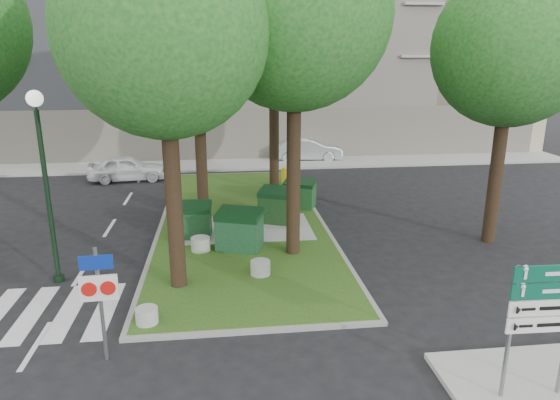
{
  "coord_description": "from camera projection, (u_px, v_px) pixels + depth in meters",
  "views": [
    {
      "loc": [
        -0.2,
        -10.45,
        6.29
      ],
      "look_at": [
        1.54,
        4.16,
        2.0
      ],
      "focal_mm": 32.0,
      "sensor_mm": 36.0,
      "label": 1
    }
  ],
  "objects": [
    {
      "name": "dumpster_b",
      "position": [
        240.0,
        230.0,
        16.35
      ],
      "size": [
        1.7,
        1.44,
        1.35
      ],
      "rotation": [
        0.0,
        0.0,
        -0.34
      ],
      "color": "#113B1E",
      "rests_on": "median_island"
    },
    {
      "name": "apartment_building",
      "position": [
        220.0,
        29.0,
        34.29
      ],
      "size": [
        41.0,
        12.0,
        16.0
      ],
      "primitive_type": "cube",
      "color": "#C0B490",
      "rests_on": "ground"
    },
    {
      "name": "tree_street_right",
      "position": [
        515.0,
        32.0,
        15.64
      ],
      "size": [
        5.0,
        5.0,
        10.06
      ],
      "color": "black",
      "rests_on": "ground"
    },
    {
      "name": "tree_median_mid",
      "position": [
        198.0,
        35.0,
        18.32
      ],
      "size": [
        4.8,
        4.8,
        9.99
      ],
      "color": "black",
      "rests_on": "ground"
    },
    {
      "name": "dumpster_a",
      "position": [
        192.0,
        220.0,
        17.46
      ],
      "size": [
        1.39,
        1.03,
        1.23
      ],
      "rotation": [
        0.0,
        0.0,
        -0.08
      ],
      "color": "#0F3716",
      "rests_on": "median_island"
    },
    {
      "name": "car_silver",
      "position": [
        308.0,
        149.0,
        30.65
      ],
      "size": [
        4.35,
        1.78,
        1.4
      ],
      "primitive_type": "imported",
      "rotation": [
        0.0,
        0.0,
        1.5
      ],
      "color": "#AFB3B8",
      "rests_on": "ground"
    },
    {
      "name": "building_sidewalk",
      "position": [
        225.0,
        165.0,
        29.36
      ],
      "size": [
        42.0,
        3.0,
        0.12
      ],
      "primitive_type": "cube",
      "color": "#999993",
      "rests_on": "ground"
    },
    {
      "name": "litter_bin",
      "position": [
        286.0,
        176.0,
        24.8
      ],
      "size": [
        0.44,
        0.44,
        0.77
      ],
      "primitive_type": "cylinder",
      "color": "gold",
      "rests_on": "median_island"
    },
    {
      "name": "bollard_left",
      "position": [
        147.0,
        315.0,
        11.9
      ],
      "size": [
        0.53,
        0.53,
        0.38
      ],
      "primitive_type": "cylinder",
      "color": "#ABA9A5",
      "rests_on": "median_island"
    },
    {
      "name": "bollard_right",
      "position": [
        260.0,
        268.0,
        14.52
      ],
      "size": [
        0.58,
        0.58,
        0.41
      ],
      "primitive_type": "cylinder",
      "color": "#ABA9A5",
      "rests_on": "median_island"
    },
    {
      "name": "ground",
      "position": [
        236.0,
        333.0,
        11.74
      ],
      "size": [
        120.0,
        120.0,
        0.0
      ],
      "primitive_type": "plane",
      "color": "black",
      "rests_on": "ground"
    },
    {
      "name": "traffic_sign_pole",
      "position": [
        99.0,
        290.0,
        10.25
      ],
      "size": [
        0.77,
        0.09,
        2.57
      ],
      "rotation": [
        0.0,
        0.0,
        0.06
      ],
      "color": "slate",
      "rests_on": "ground"
    },
    {
      "name": "dumpster_c",
      "position": [
        279.0,
        206.0,
        18.99
      ],
      "size": [
        1.72,
        1.48,
        1.34
      ],
      "rotation": [
        0.0,
        0.0,
        -0.38
      ],
      "color": "black",
      "rests_on": "median_island"
    },
    {
      "name": "median_kerb",
      "position": [
        242.0,
        221.0,
        19.41
      ],
      "size": [
        6.3,
        16.3,
        0.1
      ],
      "primitive_type": "cube",
      "color": "gray",
      "rests_on": "ground"
    },
    {
      "name": "street_lamp",
      "position": [
        44.0,
        166.0,
        13.46
      ],
      "size": [
        0.43,
        0.43,
        5.42
      ],
      "color": "black",
      "rests_on": "ground"
    },
    {
      "name": "tree_median_far",
      "position": [
        276.0,
        5.0,
        21.17
      ],
      "size": [
        5.8,
        5.8,
        11.93
      ],
      "color": "black",
      "rests_on": "ground"
    },
    {
      "name": "dumpster_d",
      "position": [
        300.0,
        194.0,
        20.91
      ],
      "size": [
        1.53,
        1.32,
        1.19
      ],
      "rotation": [
        0.0,
        0.0,
        -0.4
      ],
      "color": "#14421A",
      "rests_on": "median_island"
    },
    {
      "name": "tree_median_near_left",
      "position": [
        166.0,
        10.0,
        11.97
      ],
      "size": [
        5.2,
        5.2,
        10.53
      ],
      "color": "black",
      "rests_on": "ground"
    },
    {
      "name": "median_island",
      "position": [
        242.0,
        221.0,
        19.41
      ],
      "size": [
        6.0,
        16.0,
        0.12
      ],
      "primitive_type": "cube",
      "color": "#294D16",
      "rests_on": "ground"
    },
    {
      "name": "directional_sign",
      "position": [
        543.0,
        310.0,
        8.96
      ],
      "size": [
        1.32,
        0.12,
        2.65
      ],
      "rotation": [
        0.0,
        0.0,
        -0.03
      ],
      "color": "slate",
      "rests_on": "sidewalk_corner"
    },
    {
      "name": "bollard_mid",
      "position": [
        201.0,
        244.0,
        16.3
      ],
      "size": [
        0.62,
        0.62,
        0.45
      ],
      "primitive_type": "cylinder",
      "color": "#9E9F9A",
      "rests_on": "median_island"
    },
    {
      "name": "car_white",
      "position": [
        127.0,
        168.0,
        25.76
      ],
      "size": [
        4.02,
        1.92,
        1.32
      ],
      "primitive_type": "imported",
      "rotation": [
        0.0,
        0.0,
        1.67
      ],
      "color": "white",
      "rests_on": "ground"
    },
    {
      "name": "zebra_crossing",
      "position": [
        87.0,
        310.0,
        12.75
      ],
      "size": [
        5.0,
        3.0,
        0.01
      ],
      "primitive_type": "cube",
      "color": "silver",
      "rests_on": "ground"
    }
  ]
}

